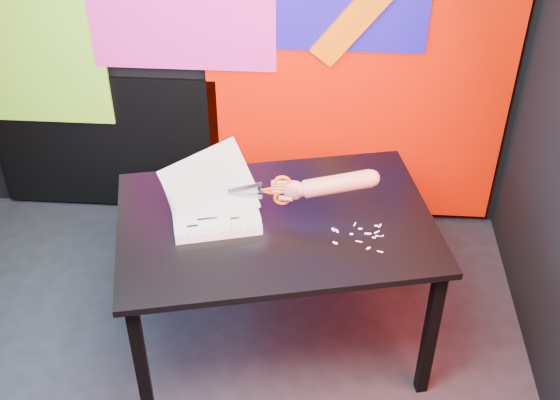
{
  "coord_description": "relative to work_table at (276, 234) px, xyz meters",
  "views": [
    {
      "loc": [
        0.48,
        -1.85,
        2.59
      ],
      "look_at": [
        0.32,
        0.45,
        0.87
      ],
      "focal_mm": 45.0,
      "sensor_mm": 36.0,
      "label": 1
    }
  ],
  "objects": [
    {
      "name": "scissors",
      "position": [
        0.01,
        0.03,
        0.21
      ],
      "size": [
        0.26,
        0.04,
        0.15
      ],
      "rotation": [
        0.0,
        0.0,
        0.1
      ],
      "color": "#969BAB",
      "rests_on": "printout_stack"
    },
    {
      "name": "backdrop",
      "position": [
        -0.24,
        1.0,
        0.28
      ],
      "size": [
        2.88,
        0.05,
        2.08
      ],
      "color": "red",
      "rests_on": "ground"
    },
    {
      "name": "room",
      "position": [
        -0.3,
        -0.47,
        0.68
      ],
      "size": [
        3.01,
        3.01,
        2.71
      ],
      "color": "#23212A",
      "rests_on": "ground"
    },
    {
      "name": "hand_forearm",
      "position": [
        0.22,
        0.05,
        0.24
      ],
      "size": [
        0.44,
        0.1,
        0.14
      ],
      "rotation": [
        0.0,
        0.0,
        0.1
      ],
      "color": "#A35643",
      "rests_on": "work_table"
    },
    {
      "name": "paper_clippings",
      "position": [
        0.36,
        -0.07,
        0.08
      ],
      "size": [
        0.22,
        0.19,
        0.0
      ],
      "color": "silver",
      "rests_on": "work_table"
    },
    {
      "name": "work_table",
      "position": [
        0.0,
        0.0,
        0.0
      ],
      "size": [
        1.49,
        1.16,
        0.75
      ],
      "rotation": [
        0.0,
        0.0,
        0.23
      ],
      "color": "black",
      "rests_on": "ground"
    },
    {
      "name": "printout_stack",
      "position": [
        -0.25,
        -0.02,
        0.11
      ],
      "size": [
        0.45,
        0.35,
        0.34
      ],
      "rotation": [
        0.0,
        0.0,
        0.26
      ],
      "color": "white",
      "rests_on": "work_table"
    }
  ]
}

